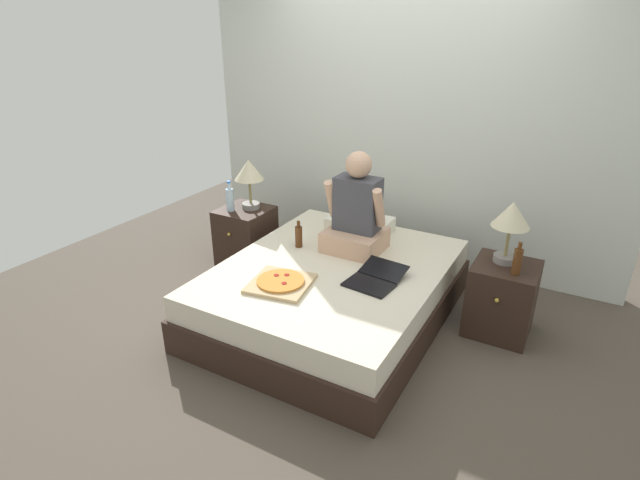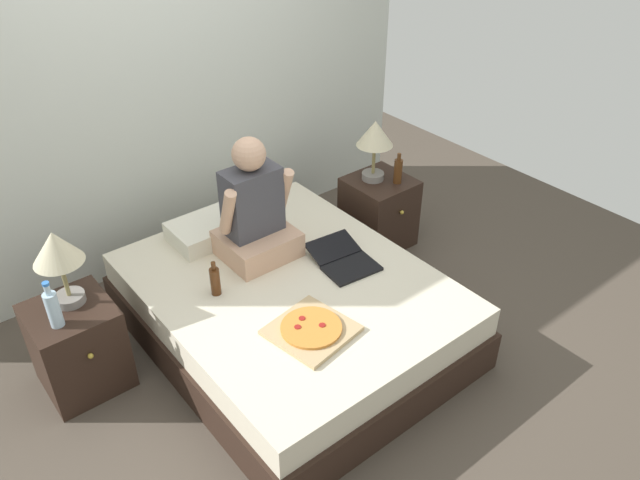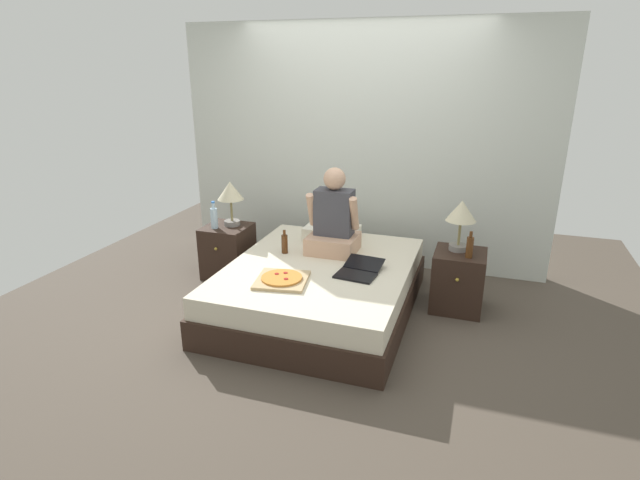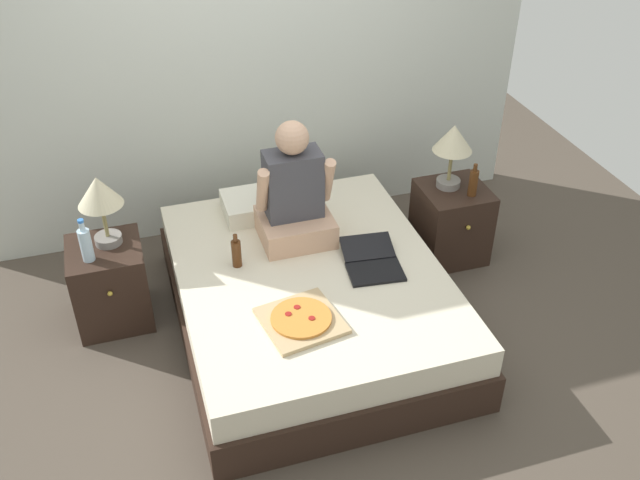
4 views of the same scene
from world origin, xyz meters
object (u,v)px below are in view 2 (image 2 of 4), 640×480
(lamp_on_right_nightstand, at_px, (375,138))
(beer_bottle, at_px, (398,171))
(water_bottle, at_px, (53,308))
(nightstand_right, at_px, (378,212))
(laptop, at_px, (345,261))
(bed, at_px, (291,309))
(nightstand_left, at_px, (78,346))
(person_seated, at_px, (254,214))
(pizza_box, at_px, (311,329))
(beer_bottle_on_bed, at_px, (215,281))
(lamp_on_left_nightstand, at_px, (57,253))

(lamp_on_right_nightstand, xyz_separation_m, beer_bottle, (0.10, -0.15, -0.23))
(water_bottle, height_order, nightstand_right, water_bottle)
(nightstand_right, distance_m, laptop, 0.96)
(bed, relative_size, laptop, 4.38)
(nightstand_left, bearing_deg, laptop, -18.95)
(nightstand_right, bearing_deg, person_seated, -175.99)
(nightstand_right, height_order, lamp_on_right_nightstand, lamp_on_right_nightstand)
(pizza_box, relative_size, beer_bottle_on_bed, 2.10)
(water_bottle, bearing_deg, person_seated, 0.48)
(water_bottle, relative_size, person_seated, 0.35)
(bed, bearing_deg, beer_bottle_on_bed, 157.40)
(person_seated, bearing_deg, nightstand_right, 4.01)
(nightstand_left, distance_m, pizza_box, 1.32)
(lamp_on_left_nightstand, distance_m, pizza_box, 1.37)
(lamp_on_right_nightstand, bearing_deg, beer_bottle_on_bed, -168.02)
(nightstand_left, height_order, person_seated, person_seated)
(beer_bottle, distance_m, person_seated, 1.21)
(nightstand_left, height_order, laptop, nightstand_left)
(lamp_on_left_nightstand, bearing_deg, person_seated, -6.63)
(lamp_on_left_nightstand, bearing_deg, pizza_box, -44.74)
(bed, xyz_separation_m, beer_bottle, (1.22, 0.34, 0.41))
(lamp_on_left_nightstand, relative_size, lamp_on_right_nightstand, 1.00)
(nightstand_left, distance_m, lamp_on_left_nightstand, 0.60)
(water_bottle, height_order, pizza_box, water_bottle)
(nightstand_left, bearing_deg, lamp_on_right_nightstand, 1.27)
(water_bottle, distance_m, lamp_on_right_nightstand, 2.36)
(beer_bottle_on_bed, bearing_deg, laptop, -17.94)
(bed, bearing_deg, nightstand_right, 20.90)
(bed, distance_m, nightstand_left, 1.23)
(lamp_on_left_nightstand, bearing_deg, water_bottle, -130.60)
(nightstand_right, height_order, beer_bottle, beer_bottle)
(person_seated, relative_size, pizza_box, 1.69)
(nightstand_left, bearing_deg, nightstand_right, 0.00)
(lamp_on_right_nightstand, bearing_deg, water_bottle, -176.58)
(lamp_on_left_nightstand, distance_m, nightstand_right, 2.33)
(water_bottle, xyz_separation_m, beer_bottle_on_bed, (0.83, -0.18, -0.12))
(laptop, distance_m, beer_bottle_on_bed, 0.81)
(person_seated, xyz_separation_m, pizza_box, (-0.19, -0.79, -0.27))
(beer_bottle, relative_size, beer_bottle_on_bed, 1.05)
(bed, height_order, pizza_box, pizza_box)
(lamp_on_left_nightstand, height_order, water_bottle, lamp_on_left_nightstand)
(lamp_on_right_nightstand, height_order, person_seated, person_seated)
(nightstand_left, xyz_separation_m, lamp_on_right_nightstand, (2.26, 0.05, 0.59))
(pizza_box, bearing_deg, laptop, 33.06)
(bed, distance_m, laptop, 0.45)
(nightstand_left, relative_size, laptop, 1.20)
(nightstand_left, height_order, pizza_box, nightstand_left)
(lamp_on_left_nightstand, relative_size, nightstand_right, 0.84)
(lamp_on_left_nightstand, xyz_separation_m, nightstand_right, (2.25, -0.05, -0.59))
(nightstand_right, height_order, person_seated, person_seated)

